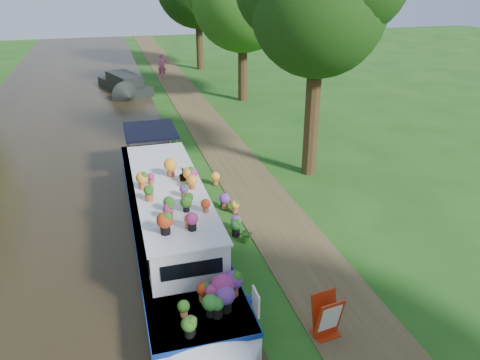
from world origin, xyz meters
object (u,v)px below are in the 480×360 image
object	(u,v)px
sandwich_board	(327,318)
pedestrian_pink	(162,66)
plant_boat	(171,218)
second_boat	(125,84)

from	to	relation	value
sandwich_board	pedestrian_pink	distance (m)	28.84
plant_boat	second_boat	bearing A→B (deg)	90.75
second_boat	sandwich_board	distance (m)	25.26
plant_boat	sandwich_board	distance (m)	5.52
second_boat	sandwich_board	bearing A→B (deg)	-102.76
second_boat	sandwich_board	size ratio (longest dim) A/B	6.60
plant_boat	sandwich_board	xyz separation A→B (m)	(2.71, -4.79, -0.37)
second_boat	pedestrian_pink	world-z (taller)	pedestrian_pink
plant_boat	sandwich_board	size ratio (longest dim) A/B	13.57
second_boat	sandwich_board	world-z (taller)	second_boat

